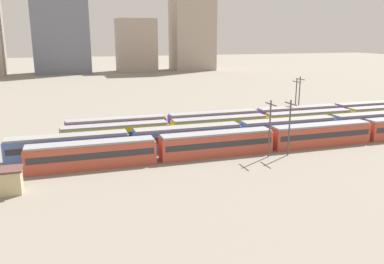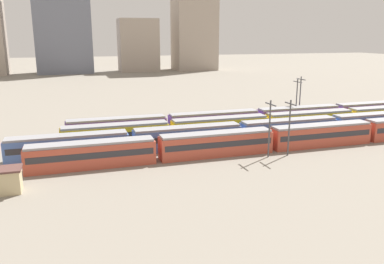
% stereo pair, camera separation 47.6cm
% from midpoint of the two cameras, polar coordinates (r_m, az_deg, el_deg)
% --- Properties ---
extents(ground_plane, '(600.00, 600.00, 0.00)m').
position_cam_midpoint_polar(ground_plane, '(65.57, -11.86, -2.62)').
color(ground_plane, gray).
extents(train_track_0, '(93.60, 3.06, 3.75)m').
position_cam_midpoint_polar(train_track_0, '(70.03, 17.99, -0.34)').
color(train_track_0, '#BC4C38').
rests_on(train_track_0, ground_plane).
extents(train_track_1, '(93.60, 3.06, 3.75)m').
position_cam_midpoint_polar(train_track_1, '(72.54, 13.62, 0.43)').
color(train_track_1, '#4C70BC').
rests_on(train_track_1, ground_plane).
extents(train_track_2, '(112.50, 3.06, 3.75)m').
position_cam_midpoint_polar(train_track_2, '(86.51, 21.60, 1.97)').
color(train_track_2, yellow).
rests_on(train_track_2, ground_plane).
extents(train_track_3, '(93.60, 3.06, 3.75)m').
position_cam_midpoint_polar(train_track_3, '(85.60, 14.93, 2.37)').
color(train_track_3, '#6B429E').
rests_on(train_track_3, ground_plane).
extents(catenary_pole_0, '(0.24, 3.20, 8.84)m').
position_cam_midpoint_polar(catenary_pole_0, '(60.65, 11.01, 0.92)').
color(catenary_pole_0, '#4C4C51').
rests_on(catenary_pole_0, ground_plane).
extents(catenary_pole_1, '(0.24, 3.20, 9.71)m').
position_cam_midpoint_polar(catenary_pole_1, '(88.47, 15.14, 5.02)').
color(catenary_pole_1, '#4C4C51').
rests_on(catenary_pole_1, ground_plane).
extents(catenary_pole_2, '(0.24, 3.20, 8.76)m').
position_cam_midpoint_polar(catenary_pole_2, '(62.21, 13.76, 1.06)').
color(catenary_pole_2, '#4C4C51').
rests_on(catenary_pole_2, ground_plane).
extents(catenary_pole_3, '(0.24, 3.20, 9.21)m').
position_cam_midpoint_polar(catenary_pole_3, '(87.86, 14.67, 4.82)').
color(catenary_pole_3, '#4C4C51').
rests_on(catenary_pole_3, ground_plane).
extents(signal_hut, '(3.60, 3.00, 3.04)m').
position_cam_midpoint_polar(signal_hut, '(51.72, -25.48, -6.39)').
color(signal_hut, '#C6B284').
rests_on(signal_hut, ground_plane).
extents(distant_building_1, '(26.16, 17.23, 52.15)m').
position_cam_midpoint_polar(distant_building_1, '(206.73, -18.67, 15.32)').
color(distant_building_1, slate).
rests_on(distant_building_1, ground_plane).
extents(distant_building_2, '(19.88, 14.01, 26.60)m').
position_cam_midpoint_polar(distant_building_2, '(209.68, -8.17, 12.36)').
color(distant_building_2, '#A89989').
rests_on(distant_building_2, ground_plane).
extents(distant_building_3, '(21.58, 18.10, 54.83)m').
position_cam_midpoint_polar(distant_building_3, '(217.06, -0.04, 16.27)').
color(distant_building_3, '#A89989').
rests_on(distant_building_3, ground_plane).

